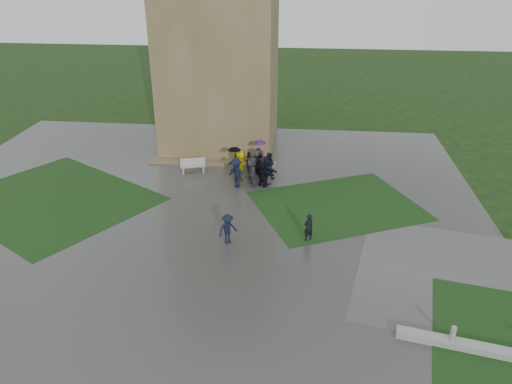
# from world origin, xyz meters

# --- Properties ---
(ground) EXTENTS (120.00, 120.00, 0.00)m
(ground) POSITION_xyz_m (0.00, 0.00, 0.00)
(ground) COLOR black
(plaza) EXTENTS (34.00, 34.00, 0.02)m
(plaza) POSITION_xyz_m (0.00, 2.00, 0.01)
(plaza) COLOR #373634
(plaza) RESTS_ON ground
(lawn_inset_left) EXTENTS (14.10, 13.46, 0.01)m
(lawn_inset_left) POSITION_xyz_m (-8.50, 4.00, 0.03)
(lawn_inset_left) COLOR black
(lawn_inset_left) RESTS_ON plaza
(lawn_inset_right) EXTENTS (11.12, 10.15, 0.01)m
(lawn_inset_right) POSITION_xyz_m (8.50, 5.00, 0.03)
(lawn_inset_right) COLOR black
(lawn_inset_right) RESTS_ON plaza
(tower) EXTENTS (8.00, 8.00, 18.00)m
(tower) POSITION_xyz_m (0.00, 15.00, 9.00)
(tower) COLOR brown
(tower) RESTS_ON ground
(tower_plinth) EXTENTS (9.00, 0.80, 0.22)m
(tower_plinth) POSITION_xyz_m (0.00, 10.60, 0.13)
(tower_plinth) COLOR brown
(tower_plinth) RESTS_ON plaza
(bench) EXTENTS (1.76, 1.01, 0.98)m
(bench) POSITION_xyz_m (-1.01, 8.99, 0.52)
(bench) COLOR #A6A6A1
(bench) RESTS_ON plaza
(visitor_cluster) EXTENTS (3.46, 3.71, 2.42)m
(visitor_cluster) POSITION_xyz_m (3.13, 8.09, 1.01)
(visitor_cluster) COLOR black
(visitor_cluster) RESTS_ON plaza
(pedestrian_mid) EXTENTS (1.14, 1.09, 1.62)m
(pedestrian_mid) POSITION_xyz_m (2.76, 0.19, 0.83)
(pedestrian_mid) COLOR black
(pedestrian_mid) RESTS_ON plaza
(pedestrian_near) EXTENTS (0.65, 0.59, 1.49)m
(pedestrian_near) POSITION_xyz_m (6.82, 0.89, 0.76)
(pedestrian_near) COLOR black
(pedestrian_near) RESTS_ON plaza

